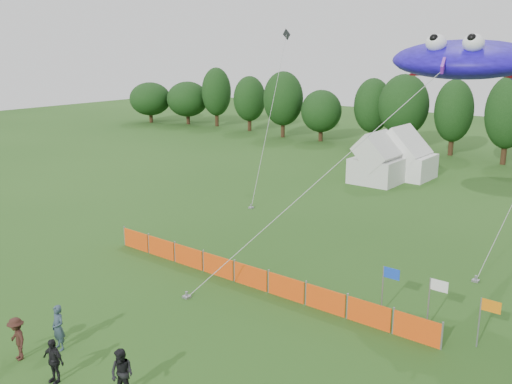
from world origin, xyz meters
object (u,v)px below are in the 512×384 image
Objects in this scene: stingray_kite at (468,59)px; barrier_fence at (250,276)px; spectator_d at (53,361)px; spectator_c at (17,339)px; tent_left at (378,162)px; tent_right at (404,158)px; spectator_b at (122,374)px; spectator_a at (58,328)px.

barrier_fence is at bearing -124.48° from stingray_kite.
spectator_d is (-0.23, -9.93, 0.27)m from barrier_fence.
spectator_c is at bearing -114.43° from stingray_kite.
tent_left is 0.21× the size of barrier_fence.
tent_right reaches higher than spectator_d.
stingray_kite is (10.93, -13.32, 8.45)m from tent_left.
spectator_b reaches higher than spectator_d.
spectator_c is (-2.47, -9.93, 0.29)m from barrier_fence.
tent_right reaches higher than barrier_fence.
tent_left is at bearing 98.99° from spectator_a.
spectator_a is at bearing -84.52° from tent_left.
tent_right is at bearing 97.05° from spectator_a.
spectator_d is at bearing -33.56° from spectator_a.
spectator_a reaches higher than barrier_fence.
tent_right is 35.40m from spectator_d.
tent_right is 25.60m from barrier_fence.
spectator_c is at bearing -108.38° from spectator_a.
tent_right is at bearing 104.39° from spectator_c.
tent_left is 2.25× the size of spectator_b.
tent_right is at bearing 74.73° from tent_left.
tent_right reaches higher than spectator_b.
barrier_fence is 11.60× the size of spectator_d.
tent_left is 32.39m from spectator_d.
spectator_b is at bearing -77.16° from tent_left.
spectator_c is at bearing -103.95° from barrier_fence.
spectator_a is at bearing -102.70° from barrier_fence.
spectator_c is at bearing -85.67° from tent_left.
stingray_kite is (3.82, 17.87, 9.27)m from spectator_b.
spectator_a is at bearing 134.86° from spectator_d.
tent_right is 0.26× the size of barrier_fence.
tent_left is 2.40× the size of spectator_d.
spectator_b is at bearing -79.69° from tent_right.
tent_left reaches higher than barrier_fence.
barrier_fence is (4.03, -25.26, -1.13)m from tent_right.
barrier_fence is at bearing -77.52° from tent_left.
barrier_fence is 8.86m from spectator_a.
spectator_d is (4.66, -32.04, -0.88)m from tent_left.
tent_left reaches higher than spectator_c.
spectator_c is 22.58m from stingray_kite.
stingray_kite reaches higher than tent_left.
spectator_b is (2.21, -9.07, 0.32)m from barrier_fence.
stingray_kite is at bearing -58.54° from tent_right.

